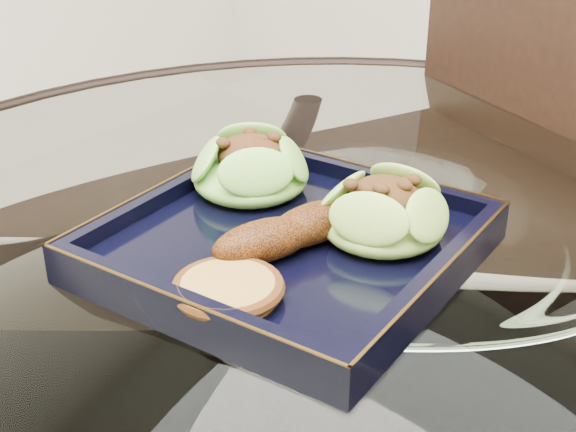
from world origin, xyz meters
The scene contains 7 objects.
dining_table centered at (0.00, 0.00, 0.60)m, with size 1.13×1.13×0.77m.
dining_chair centered at (-0.07, 0.28, 0.58)m, with size 0.59×0.59×1.03m.
navy_plate centered at (-0.04, -0.05, 0.77)m, with size 0.27×0.27×0.02m, color black.
lettuce_wrap_left centered at (-0.13, -0.01, 0.80)m, with size 0.10×0.10×0.04m, color #5DAB31.
lettuce_wrap_right centered at (0.02, 0.00, 0.80)m, with size 0.10×0.10×0.04m, color #5A8B28.
roasted_plantain centered at (-0.02, -0.05, 0.80)m, with size 0.17×0.04×0.03m, color #5D2A09.
crumb_patty centered at (-0.02, -0.15, 0.79)m, with size 0.07×0.07×0.01m, color gold.
Camera 1 is at (0.32, -0.49, 1.09)m, focal length 50.00 mm.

